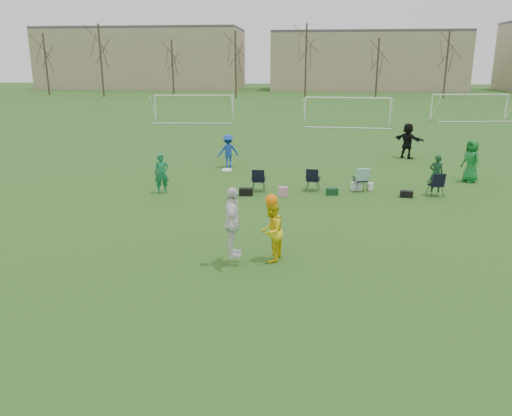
# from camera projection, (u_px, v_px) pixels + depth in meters

# --- Properties ---
(ground) EXTENTS (260.00, 260.00, 0.00)m
(ground) POSITION_uv_depth(u_px,v_px,m) (279.00, 264.00, 13.48)
(ground) COLOR #245219
(ground) RESTS_ON ground
(fielder_green_near) EXTENTS (0.70, 0.57, 1.65)m
(fielder_green_near) POSITION_uv_depth(u_px,v_px,m) (162.00, 174.00, 20.65)
(fielder_green_near) COLOR #136E40
(fielder_green_near) RESTS_ON ground
(fielder_blue) EXTENTS (1.26, 1.02, 1.70)m
(fielder_blue) POSITION_uv_depth(u_px,v_px,m) (228.00, 151.00, 25.89)
(fielder_blue) COLOR #1742AF
(fielder_blue) RESTS_ON ground
(fielder_green_far) EXTENTS (0.97, 1.12, 1.94)m
(fielder_green_far) POSITION_uv_depth(u_px,v_px,m) (471.00, 161.00, 22.60)
(fielder_green_far) COLOR #136E28
(fielder_green_far) RESTS_ON ground
(fielder_black) EXTENTS (1.76, 1.69, 2.00)m
(fielder_black) POSITION_uv_depth(u_px,v_px,m) (408.00, 141.00, 28.36)
(fielder_black) COLOR black
(fielder_black) RESTS_ON ground
(center_contest) EXTENTS (1.71, 1.41, 2.62)m
(center_contest) POSITION_uv_depth(u_px,v_px,m) (251.00, 226.00, 13.29)
(center_contest) COLOR white
(center_contest) RESTS_ON ground
(sideline_setup) EXTENTS (8.34, 1.83, 1.68)m
(sideline_setup) POSITION_uv_depth(u_px,v_px,m) (354.00, 181.00, 20.79)
(sideline_setup) COLOR #103D21
(sideline_setup) RESTS_ON ground
(goal_left) EXTENTS (7.39, 0.76, 2.46)m
(goal_left) POSITION_uv_depth(u_px,v_px,m) (194.00, 101.00, 46.43)
(goal_left) COLOR white
(goal_left) RESTS_ON ground
(goal_mid) EXTENTS (7.40, 0.63, 2.46)m
(goal_mid) POSITION_uv_depth(u_px,v_px,m) (347.00, 103.00, 43.13)
(goal_mid) COLOR white
(goal_mid) RESTS_ON ground
(goal_right) EXTENTS (7.35, 1.14, 2.46)m
(goal_right) POSITION_uv_depth(u_px,v_px,m) (470.00, 100.00, 47.67)
(goal_right) COLOR white
(goal_right) RESTS_ON ground
(tree_line) EXTENTS (110.28, 3.28, 11.40)m
(tree_line) POSITION_uv_depth(u_px,v_px,m) (307.00, 65.00, 78.78)
(tree_line) COLOR #382B21
(tree_line) RESTS_ON ground
(building_row) EXTENTS (126.00, 16.00, 13.00)m
(building_row) POSITION_uv_depth(u_px,v_px,m) (340.00, 60.00, 102.88)
(building_row) COLOR tan
(building_row) RESTS_ON ground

